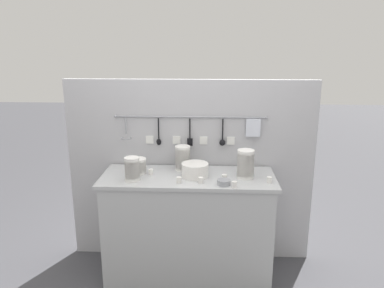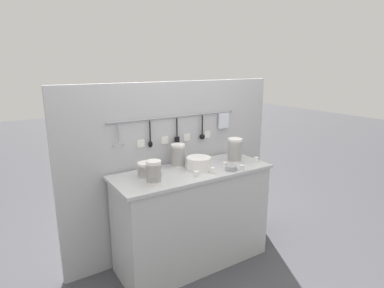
# 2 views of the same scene
# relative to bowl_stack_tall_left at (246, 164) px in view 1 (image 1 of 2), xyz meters

# --- Properties ---
(ground_plane) EXTENTS (20.00, 20.00, 0.00)m
(ground_plane) POSITION_rel_bowl_stack_tall_left_xyz_m (-0.48, 0.02, -1.06)
(ground_plane) COLOR #424247
(counter) EXTENTS (1.48, 0.57, 0.94)m
(counter) POSITION_rel_bowl_stack_tall_left_xyz_m (-0.48, 0.02, -0.59)
(counter) COLOR #B7BABC
(counter) RESTS_ON ground
(back_wall) EXTENTS (2.28, 0.11, 1.72)m
(back_wall) POSITION_rel_bowl_stack_tall_left_xyz_m (-0.48, 0.34, -0.19)
(back_wall) COLOR #B2B2B7
(back_wall) RESTS_ON ground
(bowl_stack_tall_left) EXTENTS (0.14, 0.14, 0.24)m
(bowl_stack_tall_left) POSITION_rel_bowl_stack_tall_left_xyz_m (0.00, 0.00, 0.00)
(bowl_stack_tall_left) COLOR white
(bowl_stack_tall_left) RESTS_ON counter
(bowl_stack_wide_centre) EXTENTS (0.14, 0.14, 0.13)m
(bowl_stack_wide_centre) POSITION_rel_bowl_stack_tall_left_xyz_m (-0.92, 0.07, -0.05)
(bowl_stack_wide_centre) COLOR white
(bowl_stack_wide_centre) RESTS_ON counter
(bowl_stack_short_front) EXTENTS (0.12, 0.12, 0.20)m
(bowl_stack_short_front) POSITION_rel_bowl_stack_tall_left_xyz_m (-0.93, -0.11, -0.02)
(bowl_stack_short_front) COLOR white
(bowl_stack_short_front) RESTS_ON counter
(bowl_stack_back_corner) EXTENTS (0.13, 0.13, 0.22)m
(bowl_stack_back_corner) POSITION_rel_bowl_stack_tall_left_xyz_m (-0.54, 0.18, -0.01)
(bowl_stack_back_corner) COLOR white
(bowl_stack_back_corner) RESTS_ON counter
(plate_stack) EXTENTS (0.23, 0.23, 0.12)m
(plate_stack) POSITION_rel_bowl_stack_tall_left_xyz_m (-0.42, 0.00, -0.06)
(plate_stack) COLOR white
(plate_stack) RESTS_ON counter
(steel_mixing_bowl) EXTENTS (0.11, 0.11, 0.04)m
(steel_mixing_bowl) POSITION_rel_bowl_stack_tall_left_xyz_m (-0.18, -0.18, -0.10)
(steel_mixing_bowl) COLOR #93969E
(steel_mixing_bowl) RESTS_ON counter
(cup_mid_row) EXTENTS (0.04, 0.04, 0.05)m
(cup_mid_row) POSITION_rel_bowl_stack_tall_left_xyz_m (-0.37, -0.15, -0.10)
(cup_mid_row) COLOR white
(cup_mid_row) RESTS_ON counter
(cup_by_caddy) EXTENTS (0.04, 0.04, 0.05)m
(cup_by_caddy) POSITION_rel_bowl_stack_tall_left_xyz_m (0.18, -0.11, -0.10)
(cup_by_caddy) COLOR white
(cup_by_caddy) RESTS_ON counter
(cup_front_right) EXTENTS (0.04, 0.04, 0.05)m
(cup_front_right) POSITION_rel_bowl_stack_tall_left_xyz_m (-0.55, -0.15, -0.10)
(cup_front_right) COLOR white
(cup_front_right) RESTS_ON counter
(cup_edge_near) EXTENTS (0.04, 0.04, 0.05)m
(cup_edge_near) POSITION_rel_bowl_stack_tall_left_xyz_m (-0.80, 0.03, -0.10)
(cup_edge_near) COLOR white
(cup_edge_near) RESTS_ON counter
(cup_beside_plates) EXTENTS (0.04, 0.04, 0.05)m
(cup_beside_plates) POSITION_rel_bowl_stack_tall_left_xyz_m (-0.18, -0.07, -0.10)
(cup_beside_plates) COLOR white
(cup_beside_plates) RESTS_ON counter
(cup_edge_far) EXTENTS (0.04, 0.04, 0.05)m
(cup_edge_far) POSITION_rel_bowl_stack_tall_left_xyz_m (-0.10, -0.23, -0.10)
(cup_edge_far) COLOR white
(cup_edge_far) RESTS_ON counter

